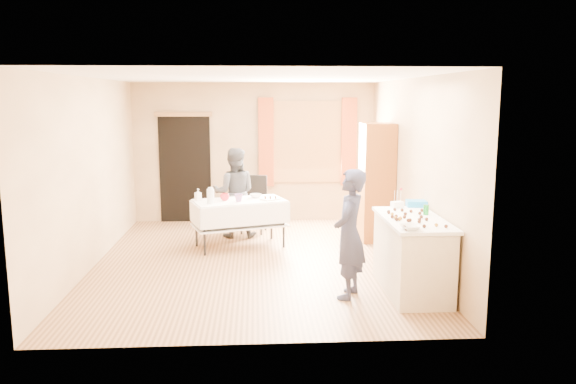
{
  "coord_description": "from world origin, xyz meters",
  "views": [
    {
      "loc": [
        0.02,
        -7.8,
        2.33
      ],
      "look_at": [
        0.47,
        0.0,
        1.01
      ],
      "focal_mm": 35.0,
      "sensor_mm": 36.0,
      "label": 1
    }
  ],
  "objects": [
    {
      "name": "blue_basket",
      "position": [
        2.15,
        -0.67,
        0.95
      ],
      "size": [
        0.32,
        0.23,
        0.08
      ],
      "primitive_type": "cube",
      "rotation": [
        0.0,
        0.0,
        -0.1
      ],
      "color": "#1A84D6",
      "rests_on": "counter"
    },
    {
      "name": "counter",
      "position": [
        1.89,
        -1.37,
        0.45
      ],
      "size": [
        0.69,
        1.46,
        0.91
      ],
      "color": "beige",
      "rests_on": "floor"
    },
    {
      "name": "window_frame",
      "position": [
        1.0,
        2.72,
        1.5
      ],
      "size": [
        1.32,
        0.06,
        1.52
      ],
      "primitive_type": "cube",
      "color": "olive",
      "rests_on": "wall_back"
    },
    {
      "name": "wall_front",
      "position": [
        0.0,
        -2.76,
        1.3
      ],
      "size": [
        4.5,
        0.02,
        2.6
      ],
      "primitive_type": "cube",
      "color": "tan",
      "rests_on": "floor"
    },
    {
      "name": "chair",
      "position": [
        -0.02,
        1.79,
        0.29
      ],
      "size": [
        0.49,
        0.49,
        0.98
      ],
      "rotation": [
        0.0,
        0.0,
        -0.23
      ],
      "color": "black",
      "rests_on": "floor"
    },
    {
      "name": "foam_block",
      "position": [
        1.86,
        -0.74,
        0.95
      ],
      "size": [
        0.17,
        0.14,
        0.08
      ],
      "primitive_type": "cube",
      "rotation": [
        0.0,
        0.0,
        0.3
      ],
      "color": "white",
      "rests_on": "counter"
    },
    {
      "name": "wall_back",
      "position": [
        0.0,
        2.76,
        1.3
      ],
      "size": [
        4.5,
        0.02,
        2.6
      ],
      "primitive_type": "cube",
      "color": "tan",
      "rests_on": "floor"
    },
    {
      "name": "cup_red",
      "position": [
        -0.46,
        0.78,
        0.8
      ],
      "size": [
        0.17,
        0.17,
        0.11
      ],
      "primitive_type": "imported",
      "rotation": [
        0.0,
        0.0,
        0.12
      ],
      "color": "red",
      "rests_on": "party_table"
    },
    {
      "name": "bottle",
      "position": [
        -0.87,
        0.81,
        0.84
      ],
      "size": [
        0.16,
        0.16,
        0.19
      ],
      "primitive_type": "imported",
      "rotation": [
        0.0,
        0.0,
        0.62
      ],
      "color": "white",
      "rests_on": "party_table"
    },
    {
      "name": "ceiling",
      "position": [
        0.0,
        0.0,
        2.61
      ],
      "size": [
        4.5,
        5.5,
        0.02
      ],
      "primitive_type": "cube",
      "color": "white",
      "rests_on": "floor"
    },
    {
      "name": "girl",
      "position": [
        1.1,
        -1.51,
        0.76
      ],
      "size": [
        0.81,
        0.75,
        1.52
      ],
      "primitive_type": "imported",
      "rotation": [
        0.0,
        0.0,
        -1.96
      ],
      "color": "#232642",
      "rests_on": "floor"
    },
    {
      "name": "cup_rainbow",
      "position": [
        -0.24,
        0.67,
        0.81
      ],
      "size": [
        0.13,
        0.13,
        0.12
      ],
      "primitive_type": "imported",
      "rotation": [
        0.0,
        0.0,
        0.02
      ],
      "color": "red",
      "rests_on": "party_table"
    },
    {
      "name": "cabinet",
      "position": [
        1.99,
        1.14,
        0.96
      ],
      "size": [
        0.5,
        0.6,
        1.92
      ],
      "primitive_type": "cube",
      "color": "brown",
      "rests_on": "floor"
    },
    {
      "name": "woman",
      "position": [
        -0.34,
        1.48,
        0.75
      ],
      "size": [
        0.76,
        0.61,
        1.51
      ],
      "primitive_type": "imported",
      "rotation": [
        0.0,
        0.0,
        3.12
      ],
      "color": "black",
      "rests_on": "floor"
    },
    {
      "name": "window_pane",
      "position": [
        1.0,
        2.71,
        1.5
      ],
      "size": [
        1.2,
        0.02,
        1.4
      ],
      "primitive_type": "cube",
      "color": "white",
      "rests_on": "wall_back"
    },
    {
      "name": "curtain_right",
      "position": [
        1.78,
        2.67,
        1.5
      ],
      "size": [
        0.28,
        0.06,
        1.65
      ],
      "primitive_type": "cube",
      "color": "#B14821",
      "rests_on": "wall_back"
    },
    {
      "name": "curtain_left",
      "position": [
        0.22,
        2.67,
        1.5
      ],
      "size": [
        0.28,
        0.06,
        1.65
      ],
      "primitive_type": "cube",
      "color": "#B14821",
      "rests_on": "wall_back"
    },
    {
      "name": "wall_left",
      "position": [
        -2.26,
        0.0,
        1.3
      ],
      "size": [
        0.02,
        5.5,
        2.6
      ],
      "primitive_type": "cube",
      "color": "tan",
      "rests_on": "floor"
    },
    {
      "name": "small_bowl",
      "position": [
        0.02,
        1.02,
        0.78
      ],
      "size": [
        0.35,
        0.35,
        0.06
      ],
      "primitive_type": "imported",
      "rotation": [
        0.0,
        0.0,
        0.6
      ],
      "color": "white",
      "rests_on": "party_table"
    },
    {
      "name": "pitcher",
      "position": [
        -0.66,
        0.56,
        0.86
      ],
      "size": [
        0.12,
        0.12,
        0.22
      ],
      "primitive_type": "cylinder",
      "rotation": [
        0.0,
        0.0,
        0.14
      ],
      "color": "silver",
      "rests_on": "party_table"
    },
    {
      "name": "pastry_tray",
      "position": [
        0.25,
        0.82,
        0.76
      ],
      "size": [
        0.34,
        0.33,
        0.02
      ],
      "primitive_type": "cube",
      "rotation": [
        0.0,
        0.0,
        0.64
      ],
      "color": "white",
      "rests_on": "party_table"
    },
    {
      "name": "wall_right",
      "position": [
        2.26,
        0.0,
        1.3
      ],
      "size": [
        0.02,
        5.5,
        2.6
      ],
      "primitive_type": "cube",
      "color": "tan",
      "rests_on": "floor"
    },
    {
      "name": "party_table",
      "position": [
        -0.24,
        0.81,
        0.45
      ],
      "size": [
        1.57,
        1.13,
        0.75
      ],
      "rotation": [
        0.0,
        0.0,
        0.31
      ],
      "color": "black",
      "rests_on": "floor"
    },
    {
      "name": "floor",
      "position": [
        0.0,
        0.0,
        -0.01
      ],
      "size": [
        4.5,
        5.5,
        0.02
      ],
      "primitive_type": "cube",
      "color": "#9E7047",
      "rests_on": "ground"
    },
    {
      "name": "door_lintel",
      "position": [
        -1.3,
        2.7,
        2.02
      ],
      "size": [
        1.05,
        0.06,
        0.08
      ],
      "primitive_type": "cube",
      "color": "olive",
      "rests_on": "wall_back"
    },
    {
      "name": "doorway",
      "position": [
        -1.3,
        2.73,
        1.0
      ],
      "size": [
        0.95,
        0.04,
        2.0
      ],
      "primitive_type": "cube",
      "color": "black",
      "rests_on": "floor"
    },
    {
      "name": "soda_can",
      "position": [
        2.1,
        -1.2,
        0.97
      ],
      "size": [
        0.09,
        0.09,
        0.12
      ],
      "primitive_type": "cylinder",
      "rotation": [
        0.0,
        0.0,
        0.41
      ],
      "color": "#18872A",
      "rests_on": "counter"
    },
    {
      "name": "mixing_bowl",
      "position": [
        1.69,
        -1.96,
        0.94
      ],
      "size": [
        0.3,
        0.3,
        0.05
      ],
      "primitive_type": "imported",
      "rotation": [
        0.0,
        0.0,
        0.22
      ],
      "color": "white",
      "rests_on": "counter"
    },
    {
      "name": "cake_balls",
      "position": [
        1.8,
        -1.48,
        0.93
      ],
      "size": [
        0.51,
        1.1,
        0.04
      ],
      "color": "#3F2314",
      "rests_on": "counter"
    }
  ]
}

